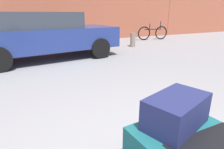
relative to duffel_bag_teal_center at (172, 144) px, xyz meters
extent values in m
cube|color=#144C51|center=(0.00, 0.00, 0.00)|extent=(0.66, 0.36, 0.31)
cube|color=#191E47|center=(0.00, 0.00, 0.26)|extent=(0.52, 0.39, 0.22)
cube|color=navy|center=(-0.06, 5.38, 0.15)|extent=(4.47, 2.25, 0.64)
cube|color=#2D333D|center=(-0.31, 5.35, 0.70)|extent=(2.56, 1.83, 0.46)
cylinder|color=black|center=(1.25, 6.38, -0.17)|extent=(0.66, 0.29, 0.64)
cylinder|color=black|center=(1.44, 4.69, -0.17)|extent=(0.66, 0.29, 0.64)
torus|color=black|center=(5.23, 7.55, -0.13)|extent=(0.72, 0.17, 0.72)
torus|color=black|center=(6.26, 7.38, -0.13)|extent=(0.72, 0.17, 0.72)
cylinder|color=black|center=(5.75, 7.46, 0.07)|extent=(0.99, 0.20, 0.04)
cylinder|color=black|center=(5.55, 7.50, 0.22)|extent=(0.05, 0.05, 0.30)
cylinder|color=black|center=(6.19, 7.39, 0.27)|extent=(0.05, 0.05, 0.40)
cylinder|color=#72665B|center=(2.26, 6.02, -0.20)|extent=(0.22, 0.22, 0.58)
cylinder|color=#72665B|center=(3.54, 6.02, -0.20)|extent=(0.22, 0.22, 0.58)
camera|label=1|loc=(-0.89, -0.80, 0.89)|focal=29.98mm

